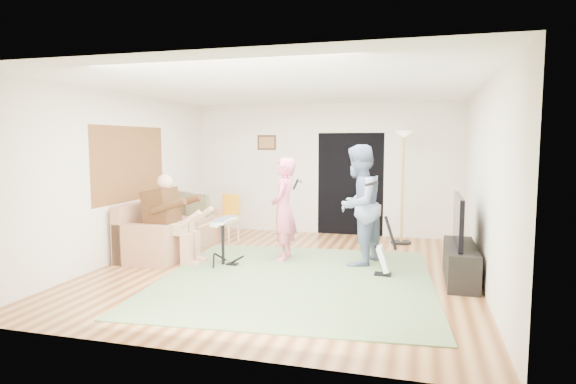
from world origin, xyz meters
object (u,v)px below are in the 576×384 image
object	(u,v)px
sofa	(169,234)
drum_kit	(223,245)
guitar_spare	(384,259)
guitarist	(358,205)
torchiere_lamp	(403,167)
tv_cabinet	(461,263)
dining_chair	(227,225)
singer	(284,209)
television	(458,220)

from	to	relation	value
sofa	drum_kit	xyz separation A→B (m)	(1.30, -0.65, 0.02)
sofa	drum_kit	size ratio (longest dim) A/B	3.01
sofa	guitar_spare	xyz separation A→B (m)	(3.76, -0.59, -0.05)
guitar_spare	guitarist	bearing A→B (deg)	128.46
guitar_spare	torchiere_lamp	size ratio (longest dim) A/B	0.41
sofa	guitarist	distance (m)	3.37
guitar_spare	torchiere_lamp	world-z (taller)	torchiere_lamp
tv_cabinet	dining_chair	bearing A→B (deg)	158.73
guitarist	tv_cabinet	bearing A→B (deg)	88.03
sofa	singer	xyz separation A→B (m)	(2.12, -0.08, 0.53)
guitar_spare	drum_kit	bearing A→B (deg)	-178.61
singer	tv_cabinet	distance (m)	2.79
torchiere_lamp	tv_cabinet	world-z (taller)	torchiere_lamp
television	guitarist	bearing A→B (deg)	159.61
guitar_spare	torchiere_lamp	xyz separation A→B (m)	(0.16, 2.36, 1.20)
sofa	guitarist	world-z (taller)	guitarist
guitarist	guitar_spare	xyz separation A→B (m)	(0.44, -0.56, -0.69)
singer	television	world-z (taller)	singer
drum_kit	television	bearing A→B (deg)	1.42
sofa	dining_chair	bearing A→B (deg)	57.48
singer	torchiere_lamp	distance (m)	2.65
torchiere_lamp	television	world-z (taller)	torchiere_lamp
singer	sofa	bearing A→B (deg)	-95.33
tv_cabinet	sofa	bearing A→B (deg)	173.29
drum_kit	television	world-z (taller)	television
television	drum_kit	bearing A→B (deg)	-178.58
torchiere_lamp	television	distance (m)	2.55
television	singer	bearing A→B (deg)	169.47
drum_kit	dining_chair	bearing A→B (deg)	110.53
singer	dining_chair	bearing A→B (deg)	-130.91
torchiere_lamp	television	bearing A→B (deg)	-70.29
dining_chair	tv_cabinet	distance (m)	4.44
guitar_spare	singer	bearing A→B (deg)	162.56
guitar_spare	dining_chair	world-z (taller)	dining_chair
singer	guitar_spare	size ratio (longest dim) A/B	1.91
tv_cabinet	television	xyz separation A→B (m)	(-0.05, -0.00, 0.60)
guitarist	guitar_spare	size ratio (longest dim) A/B	2.15
guitarist	torchiere_lamp	size ratio (longest dim) A/B	0.89
guitarist	dining_chair	size ratio (longest dim) A/B	2.07
torchiere_lamp	television	size ratio (longest dim) A/B	1.84
dining_chair	television	size ratio (longest dim) A/B	0.79
guitar_spare	torchiere_lamp	bearing A→B (deg)	86.24
drum_kit	television	distance (m)	3.49
dining_chair	tv_cabinet	world-z (taller)	dining_chair
tv_cabinet	television	bearing A→B (deg)	-180.00
singer	torchiere_lamp	bearing A→B (deg)	132.55
torchiere_lamp	dining_chair	xyz separation A→B (m)	(-3.25, -0.73, -1.13)
singer	guitarist	size ratio (longest dim) A/B	0.89
guitarist	torchiere_lamp	world-z (taller)	torchiere_lamp
torchiere_lamp	tv_cabinet	xyz separation A→B (m)	(0.89, -2.34, -1.20)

